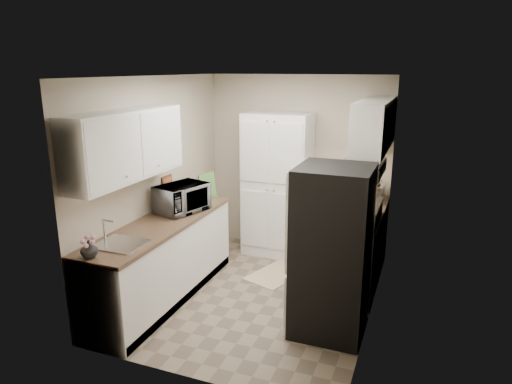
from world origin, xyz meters
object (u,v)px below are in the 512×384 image
refrigerator (332,251)px  pantry_cabinet (277,185)px  wine_bottle (189,190)px  microwave (182,198)px  toaster_oven (371,193)px  electric_range (348,257)px

refrigerator → pantry_cabinet: bearing=123.5°
wine_bottle → microwave: bearing=-70.6°
toaster_oven → microwave: bearing=-146.5°
refrigerator → wine_bottle: refrigerator is taller
refrigerator → toaster_oven: bearing=84.9°
refrigerator → microwave: bearing=167.7°
refrigerator → microwave: 1.96m
microwave → toaster_oven: microwave is taller
microwave → wine_bottle: 0.48m
microwave → wine_bottle: bearing=36.4°
electric_range → refrigerator: refrigerator is taller
electric_range → wine_bottle: bearing=178.2°
refrigerator → toaster_oven: refrigerator is taller
pantry_cabinet → wine_bottle: bearing=-137.1°
pantry_cabinet → refrigerator: size_ratio=1.18×
pantry_cabinet → toaster_oven: bearing=-2.4°
wine_bottle → toaster_oven: wine_bottle is taller
pantry_cabinet → refrigerator: bearing=-56.5°
refrigerator → microwave: (-1.90, 0.41, 0.24)m
electric_range → wine_bottle: (-2.10, 0.07, 0.58)m
pantry_cabinet → toaster_oven: pantry_cabinet is taller
wine_bottle → toaster_oven: (2.21, 0.80, -0.02)m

